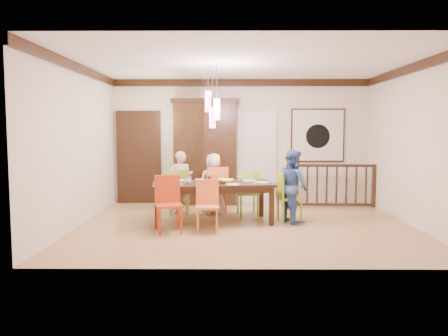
{
  "coord_description": "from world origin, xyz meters",
  "views": [
    {
      "loc": [
        -0.32,
        -7.8,
        1.73
      ],
      "look_at": [
        -0.38,
        0.41,
        1.01
      ],
      "focal_mm": 35.0,
      "sensor_mm": 36.0,
      "label": 1
    }
  ],
  "objects_px": {
    "dining_table": "(213,187)",
    "person_far_mid": "(214,184)",
    "chair_far_left": "(179,188)",
    "person_end_right": "(293,186)",
    "chair_end_right": "(290,194)",
    "balustrade": "(332,185)",
    "person_far_left": "(180,183)",
    "china_hutch": "(205,152)"
  },
  "relations": [
    {
      "from": "chair_end_right",
      "to": "china_hutch",
      "type": "height_order",
      "value": "china_hutch"
    },
    {
      "from": "chair_end_right",
      "to": "person_far_mid",
      "type": "bearing_deg",
      "value": 51.97
    },
    {
      "from": "chair_end_right",
      "to": "person_far_left",
      "type": "relative_size",
      "value": 0.72
    },
    {
      "from": "chair_end_right",
      "to": "person_far_left",
      "type": "bearing_deg",
      "value": 60.1
    },
    {
      "from": "dining_table",
      "to": "chair_far_left",
      "type": "bearing_deg",
      "value": 123.82
    },
    {
      "from": "chair_far_left",
      "to": "balustrade",
      "type": "xyz_separation_m",
      "value": [
        3.34,
        0.9,
        -0.04
      ]
    },
    {
      "from": "china_hutch",
      "to": "balustrade",
      "type": "relative_size",
      "value": 1.19
    },
    {
      "from": "person_end_right",
      "to": "balustrade",
      "type": "bearing_deg",
      "value": -58.68
    },
    {
      "from": "chair_far_left",
      "to": "person_far_mid",
      "type": "distance_m",
      "value": 0.71
    },
    {
      "from": "chair_end_right",
      "to": "chair_far_left",
      "type": "bearing_deg",
      "value": 61.28
    },
    {
      "from": "balustrade",
      "to": "person_far_left",
      "type": "xyz_separation_m",
      "value": [
        -3.31,
        -0.85,
        0.15
      ]
    },
    {
      "from": "chair_far_left",
      "to": "chair_end_right",
      "type": "height_order",
      "value": "chair_end_right"
    },
    {
      "from": "chair_far_left",
      "to": "china_hutch",
      "type": "relative_size",
      "value": 0.38
    },
    {
      "from": "person_end_right",
      "to": "dining_table",
      "type": "bearing_deg",
      "value": 67.3
    },
    {
      "from": "dining_table",
      "to": "chair_far_left",
      "type": "xyz_separation_m",
      "value": [
        -0.71,
        0.79,
        -0.13
      ]
    },
    {
      "from": "balustrade",
      "to": "person_end_right",
      "type": "relative_size",
      "value": 1.5
    },
    {
      "from": "dining_table",
      "to": "person_far_mid",
      "type": "bearing_deg",
      "value": 82.33
    },
    {
      "from": "chair_end_right",
      "to": "person_far_left",
      "type": "xyz_separation_m",
      "value": [
        -2.13,
        0.78,
        0.11
      ]
    },
    {
      "from": "balustrade",
      "to": "person_far_mid",
      "type": "relative_size",
      "value": 1.63
    },
    {
      "from": "chair_far_left",
      "to": "person_far_mid",
      "type": "xyz_separation_m",
      "value": [
        0.71,
        0.04,
        0.09
      ]
    },
    {
      "from": "china_hutch",
      "to": "person_end_right",
      "type": "relative_size",
      "value": 1.78
    },
    {
      "from": "chair_end_right",
      "to": "person_end_right",
      "type": "height_order",
      "value": "person_end_right"
    },
    {
      "from": "chair_end_right",
      "to": "person_end_right",
      "type": "distance_m",
      "value": 0.16
    },
    {
      "from": "chair_end_right",
      "to": "balustrade",
      "type": "xyz_separation_m",
      "value": [
        1.18,
        1.64,
        -0.04
      ]
    },
    {
      "from": "balustrade",
      "to": "person_far_mid",
      "type": "bearing_deg",
      "value": -160.22
    },
    {
      "from": "chair_end_right",
      "to": "person_far_mid",
      "type": "distance_m",
      "value": 1.65
    },
    {
      "from": "dining_table",
      "to": "chair_far_left",
      "type": "relative_size",
      "value": 2.49
    },
    {
      "from": "china_hutch",
      "to": "person_far_left",
      "type": "xyz_separation_m",
      "value": [
        -0.46,
        -1.2,
        -0.57
      ]
    },
    {
      "from": "china_hutch",
      "to": "person_far_left",
      "type": "relative_size",
      "value": 1.88
    },
    {
      "from": "dining_table",
      "to": "person_far_left",
      "type": "xyz_separation_m",
      "value": [
        -0.69,
        0.84,
        -0.02
      ]
    },
    {
      "from": "person_far_left",
      "to": "person_end_right",
      "type": "bearing_deg",
      "value": 152.97
    },
    {
      "from": "chair_end_right",
      "to": "balustrade",
      "type": "relative_size",
      "value": 0.46
    },
    {
      "from": "dining_table",
      "to": "person_far_mid",
      "type": "relative_size",
      "value": 1.86
    },
    {
      "from": "chair_far_left",
      "to": "person_end_right",
      "type": "height_order",
      "value": "person_end_right"
    },
    {
      "from": "chair_far_left",
      "to": "chair_end_right",
      "type": "relative_size",
      "value": 1.0
    },
    {
      "from": "china_hutch",
      "to": "person_far_left",
      "type": "height_order",
      "value": "china_hutch"
    },
    {
      "from": "balustrade",
      "to": "person_far_mid",
      "type": "distance_m",
      "value": 2.77
    },
    {
      "from": "dining_table",
      "to": "person_end_right",
      "type": "height_order",
      "value": "person_end_right"
    },
    {
      "from": "balustrade",
      "to": "person_far_mid",
      "type": "height_order",
      "value": "person_far_mid"
    },
    {
      "from": "person_far_mid",
      "to": "person_end_right",
      "type": "xyz_separation_m",
      "value": [
        1.5,
        -0.79,
        0.06
      ]
    },
    {
      "from": "person_far_mid",
      "to": "person_end_right",
      "type": "height_order",
      "value": "person_end_right"
    },
    {
      "from": "chair_end_right",
      "to": "person_end_right",
      "type": "xyz_separation_m",
      "value": [
        0.06,
        -0.01,
        0.15
      ]
    }
  ]
}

